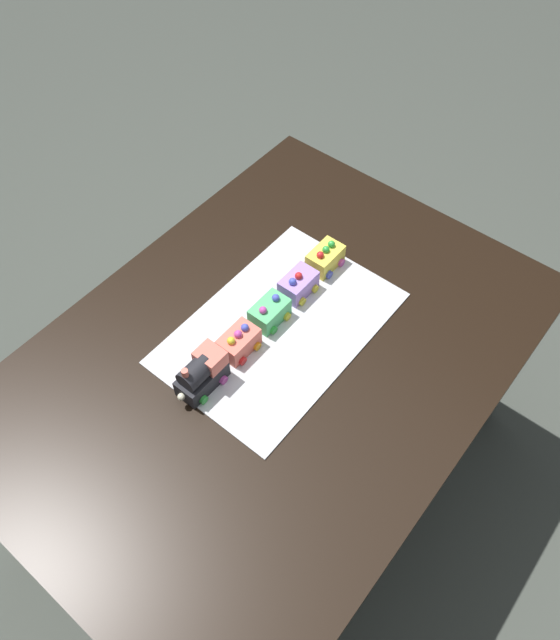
% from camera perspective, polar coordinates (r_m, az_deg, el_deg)
% --- Properties ---
extents(ground_plane, '(8.00, 8.00, 0.00)m').
position_cam_1_polar(ground_plane, '(2.19, -0.59, -13.79)').
color(ground_plane, '#474C44').
extents(dining_table, '(1.40, 1.00, 0.74)m').
position_cam_1_polar(dining_table, '(1.63, -0.77, -5.20)').
color(dining_table, black).
rests_on(dining_table, ground).
extents(cake_board, '(0.60, 0.40, 0.00)m').
position_cam_1_polar(cake_board, '(1.58, 0.00, -0.69)').
color(cake_board, silver).
rests_on(cake_board, dining_table).
extents(cake_locomotive, '(0.14, 0.08, 0.12)m').
position_cam_1_polar(cake_locomotive, '(1.46, -7.20, -4.86)').
color(cake_locomotive, '#232328').
rests_on(cake_locomotive, cake_board).
extents(cake_car_gondola_coral, '(0.10, 0.08, 0.07)m').
position_cam_1_polar(cake_car_gondola_coral, '(1.52, -3.81, -2.01)').
color(cake_car_gondola_coral, '#F27260').
rests_on(cake_car_gondola_coral, cake_board).
extents(cake_car_hopper_mint_green, '(0.10, 0.08, 0.07)m').
position_cam_1_polar(cake_car_hopper_mint_green, '(1.57, -0.97, 0.74)').
color(cake_car_hopper_mint_green, '#59CC7A').
rests_on(cake_car_hopper_mint_green, cake_board).
extents(cake_car_caboose_lavender, '(0.10, 0.08, 0.07)m').
position_cam_1_polar(cake_car_caboose_lavender, '(1.63, 1.68, 3.30)').
color(cake_car_caboose_lavender, '#AD84E0').
rests_on(cake_car_caboose_lavender, cake_board).
extents(cake_car_flatbed_lemon, '(0.10, 0.08, 0.07)m').
position_cam_1_polar(cake_car_flatbed_lemon, '(1.69, 4.17, 5.71)').
color(cake_car_flatbed_lemon, '#F4E04C').
rests_on(cake_car_flatbed_lemon, cake_board).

